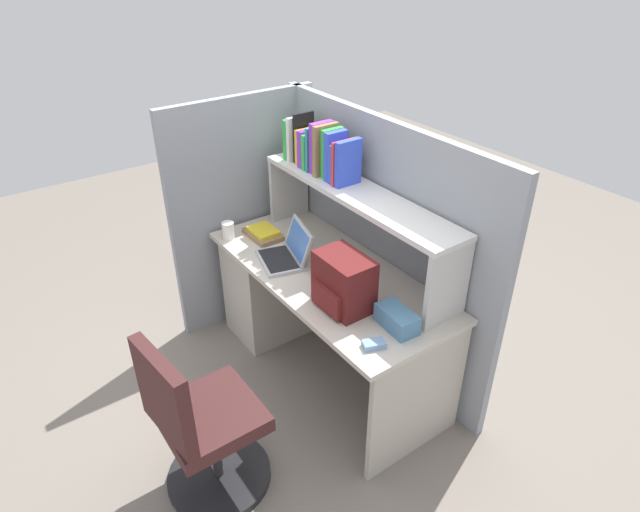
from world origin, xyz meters
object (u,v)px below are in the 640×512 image
object	(u,v)px
computer_mouse	(374,344)
paper_cup	(228,230)
office_chair	(202,430)
backpack	(343,283)
laptop	(287,253)
tissue_box	(397,319)

from	to	relation	value
computer_mouse	paper_cup	distance (m)	1.32
office_chair	computer_mouse	bearing A→B (deg)	-117.74
backpack	office_chair	bearing A→B (deg)	-87.34
computer_mouse	office_chair	bearing A→B (deg)	-90.17
paper_cup	laptop	bearing A→B (deg)	19.34
laptop	backpack	world-z (taller)	backpack
laptop	paper_cup	distance (m)	0.46
laptop	computer_mouse	xyz separation A→B (m)	(0.89, -0.08, -0.03)
tissue_box	office_chair	size ratio (longest dim) A/B	0.24
paper_cup	backpack	bearing A→B (deg)	8.61
laptop	paper_cup	bearing A→B (deg)	-160.66
laptop	tissue_box	bearing A→B (deg)	6.84
computer_mouse	tissue_box	size ratio (longest dim) A/B	0.47
backpack	computer_mouse	size ratio (longest dim) A/B	2.88
backpack	computer_mouse	distance (m)	0.37
computer_mouse	laptop	bearing A→B (deg)	-164.13
office_chair	tissue_box	bearing A→B (deg)	-111.21
tissue_box	paper_cup	bearing A→B (deg)	-164.56
tissue_box	office_chair	xyz separation A→B (m)	(-0.26, -0.96, -0.39)
laptop	paper_cup	world-z (taller)	laptop
paper_cup	office_chair	distance (m)	1.30
computer_mouse	office_chair	distance (m)	0.90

